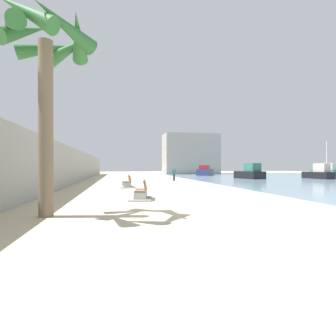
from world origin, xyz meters
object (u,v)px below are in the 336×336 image
(palm_tree, at_px, (47,54))
(boat_outer, at_px, (319,173))
(bench_near, at_px, (141,195))
(boat_far_left, at_px, (205,171))
(boat_distant, at_px, (329,171))
(boat_nearest, at_px, (250,173))
(person_walking, at_px, (174,173))
(bench_far, at_px, (127,184))

(palm_tree, bearing_deg, boat_outer, 36.65)
(palm_tree, height_order, bench_near, palm_tree)
(boat_far_left, xyz_separation_m, boat_distant, (18.96, -7.99, 0.10))
(boat_distant, bearing_deg, bench_near, -143.50)
(bench_near, distance_m, boat_outer, 30.58)
(palm_tree, distance_m, boat_nearest, 31.02)
(palm_tree, distance_m, boat_distant, 47.11)
(person_walking, relative_size, boat_nearest, 0.35)
(bench_far, bearing_deg, person_walking, 56.46)
(person_walking, bearing_deg, bench_near, -107.63)
(boat_far_left, distance_m, boat_nearest, 13.54)
(bench_near, height_order, boat_outer, boat_outer)
(boat_far_left, height_order, boat_nearest, boat_nearest)
(palm_tree, height_order, boat_far_left, palm_tree)
(bench_far, relative_size, person_walking, 1.37)
(bench_far, xyz_separation_m, boat_far_left, (15.02, 24.98, 0.54))
(boat_nearest, bearing_deg, bench_near, -130.17)
(bench_far, height_order, person_walking, person_walking)
(palm_tree, height_order, person_walking, palm_tree)
(boat_outer, bearing_deg, boat_nearest, 166.92)
(palm_tree, bearing_deg, bench_near, 49.16)
(boat_nearest, bearing_deg, bench_far, -145.49)
(bench_far, height_order, boat_far_left, boat_far_left)
(bench_near, relative_size, boat_far_left, 0.45)
(bench_near, bearing_deg, boat_nearest, 49.83)
(boat_far_left, relative_size, boat_nearest, 1.11)
(bench_near, xyz_separation_m, person_walking, (5.20, 16.35, 0.67))
(bench_far, distance_m, boat_distant, 37.99)
(boat_far_left, bearing_deg, boat_nearest, -82.35)
(boat_nearest, bearing_deg, person_walking, -164.88)
(boat_far_left, bearing_deg, boat_distant, -22.87)
(bench_far, relative_size, boat_far_left, 0.44)
(bench_far, height_order, boat_outer, boat_outer)
(boat_outer, bearing_deg, palm_tree, -143.35)
(palm_tree, height_order, boat_nearest, palm_tree)
(boat_nearest, relative_size, boat_outer, 1.02)
(person_walking, xyz_separation_m, boat_nearest, (11.15, 3.01, -0.11))
(person_walking, distance_m, boat_nearest, 11.55)
(bench_near, relative_size, bench_far, 1.03)
(boat_distant, bearing_deg, boat_far_left, 157.13)
(boat_outer, bearing_deg, boat_distant, 42.03)
(palm_tree, xyz_separation_m, bench_near, (3.49, 4.03, -5.20))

